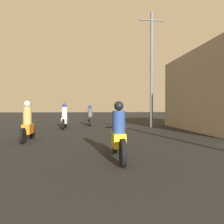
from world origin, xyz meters
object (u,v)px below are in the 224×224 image
object	(u,v)px
motorcycle_yellow	(118,136)
motorcycle_orange	(28,125)
motorcycle_black	(90,117)
utility_pole_far	(152,68)
motorcycle_white	(65,119)

from	to	relation	value
motorcycle_yellow	motorcycle_orange	size ratio (longest dim) A/B	1.12
motorcycle_black	utility_pole_far	size ratio (longest dim) A/B	0.24
motorcycle_white	motorcycle_black	bearing A→B (deg)	61.76
motorcycle_black	utility_pole_far	world-z (taller)	utility_pole_far
utility_pole_far	motorcycle_orange	bearing A→B (deg)	-140.28
motorcycle_white	motorcycle_black	distance (m)	2.79
motorcycle_yellow	motorcycle_orange	distance (m)	4.55
motorcycle_yellow	motorcycle_black	distance (m)	10.47
motorcycle_yellow	motorcycle_black	bearing A→B (deg)	99.67
motorcycle_yellow	motorcycle_black	xyz separation A→B (m)	(-0.70, 10.45, -0.00)
motorcycle_white	motorcycle_black	xyz separation A→B (m)	(1.56, 2.30, -0.03)
motorcycle_yellow	utility_pole_far	distance (m)	9.91
motorcycle_yellow	motorcycle_orange	bearing A→B (deg)	139.29
utility_pole_far	motorcycle_black	bearing A→B (deg)	156.67
motorcycle_orange	motorcycle_black	size ratio (longest dim) A/B	1.03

